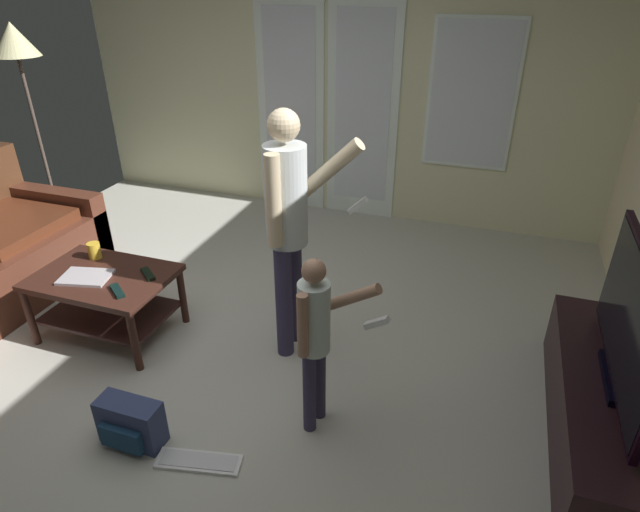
% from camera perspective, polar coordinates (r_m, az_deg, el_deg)
% --- Properties ---
extents(ground_plane, '(5.29, 5.26, 0.02)m').
position_cam_1_polar(ground_plane, '(3.63, -11.40, -10.47)').
color(ground_plane, '#B6B5A8').
extents(wall_back_with_doors, '(5.29, 0.09, 2.69)m').
position_cam_1_polar(wall_back_with_doors, '(5.28, 1.93, 18.31)').
color(wall_back_with_doors, beige).
rests_on(wall_back_with_doors, ground_plane).
extents(coffee_table, '(0.89, 0.62, 0.46)m').
position_cam_1_polar(coffee_table, '(3.84, -22.14, -3.53)').
color(coffee_table, '#391E16').
rests_on(coffee_table, ground_plane).
extents(tv_stand, '(0.45, 1.56, 0.39)m').
position_cam_1_polar(tv_stand, '(3.26, 28.02, -14.39)').
color(tv_stand, black).
rests_on(tv_stand, ground_plane).
extents(flat_screen_tv, '(0.08, 1.19, 0.70)m').
position_cam_1_polar(flat_screen_tv, '(2.94, 30.40, -6.28)').
color(flat_screen_tv, black).
rests_on(flat_screen_tv, tv_stand).
extents(person_adult, '(0.58, 0.43, 1.58)m').
position_cam_1_polar(person_adult, '(3.14, -3.42, 4.26)').
color(person_adult, '#373050').
rests_on(person_adult, ground_plane).
extents(person_child, '(0.46, 0.28, 1.04)m').
position_cam_1_polar(person_child, '(2.70, -0.42, -8.16)').
color(person_child, '#382F4D').
rests_on(person_child, ground_plane).
extents(floor_lamp, '(0.38, 0.38, 1.87)m').
position_cam_1_polar(floor_lamp, '(5.34, -29.90, 18.63)').
color(floor_lamp, '#312626').
rests_on(floor_lamp, ground_plane).
extents(backpack, '(0.35, 0.18, 0.26)m').
position_cam_1_polar(backpack, '(3.09, -19.77, -16.60)').
color(backpack, navy).
rests_on(backpack, ground_plane).
extents(loose_keyboard, '(0.46, 0.22, 0.02)m').
position_cam_1_polar(loose_keyboard, '(2.98, -12.92, -20.77)').
color(loose_keyboard, white).
rests_on(loose_keyboard, ground_plane).
extents(laptop_closed, '(0.35, 0.28, 0.02)m').
position_cam_1_polar(laptop_closed, '(3.77, -23.94, -2.08)').
color(laptop_closed, '#B8B0B5').
rests_on(laptop_closed, coffee_table).
extents(cup_near_edge, '(0.09, 0.09, 0.11)m').
position_cam_1_polar(cup_near_edge, '(3.99, -23.15, 0.55)').
color(cup_near_edge, gold).
rests_on(cup_near_edge, coffee_table).
extents(tv_remote_black, '(0.16, 0.14, 0.02)m').
position_cam_1_polar(tv_remote_black, '(3.66, -18.06, -1.86)').
color(tv_remote_black, black).
rests_on(tv_remote_black, coffee_table).
extents(dvd_remote_slim, '(0.17, 0.14, 0.02)m').
position_cam_1_polar(dvd_remote_slim, '(3.54, -21.01, -3.53)').
color(dvd_remote_slim, black).
rests_on(dvd_remote_slim, coffee_table).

